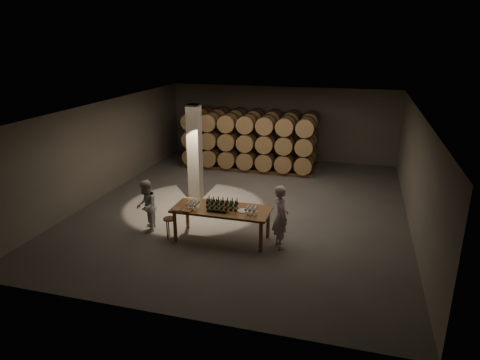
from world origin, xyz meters
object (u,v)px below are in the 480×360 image
(notebook_near, at_px, (187,210))
(person_woman, at_px, (146,206))
(tasting_table, at_px, (222,212))
(stool, at_px, (170,222))
(person_man, at_px, (281,217))
(plate, at_px, (243,211))
(bottle_cluster, at_px, (222,205))

(notebook_near, relative_size, person_woman, 0.17)
(tasting_table, distance_m, stool, 1.47)
(notebook_near, distance_m, person_man, 2.46)
(stool, distance_m, person_woman, 0.87)
(plate, bearing_deg, person_man, 0.69)
(tasting_table, bearing_deg, plate, -3.04)
(tasting_table, relative_size, stool, 4.58)
(notebook_near, bearing_deg, person_man, 17.87)
(stool, bearing_deg, person_man, 5.10)
(tasting_table, distance_m, bottle_cluster, 0.21)
(person_man, bearing_deg, tasting_table, 60.62)
(bottle_cluster, height_order, notebook_near, bottle_cluster)
(stool, xyz_separation_m, person_man, (3.00, 0.27, 0.39))
(notebook_near, bearing_deg, tasting_table, 35.50)
(stool, bearing_deg, bottle_cluster, 11.25)
(person_man, relative_size, person_woman, 1.13)
(plate, xyz_separation_m, notebook_near, (-1.43, -0.39, 0.01))
(plate, height_order, stool, plate)
(plate, bearing_deg, notebook_near, -164.60)
(tasting_table, bearing_deg, notebook_near, -152.91)
(bottle_cluster, distance_m, person_woman, 2.23)
(plate, distance_m, person_man, 1.01)
(person_man, bearing_deg, person_woman, 62.23)
(notebook_near, relative_size, stool, 0.46)
(notebook_near, bearing_deg, person_woman, 174.21)
(tasting_table, height_order, notebook_near, notebook_near)
(person_woman, bearing_deg, stool, 57.05)
(notebook_near, xyz_separation_m, person_man, (2.43, 0.40, -0.06))
(bottle_cluster, bearing_deg, tasting_table, 162.73)
(plate, distance_m, stool, 2.06)
(notebook_near, distance_m, person_woman, 1.42)
(stool, distance_m, person_man, 3.04)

